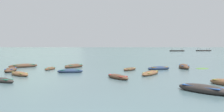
{
  "coord_description": "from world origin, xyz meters",
  "views": [
    {
      "loc": [
        1.66,
        -9.1,
        3.16
      ],
      "look_at": [
        -2.95,
        59.04,
        0.62
      ],
      "focal_mm": 41.51,
      "sensor_mm": 36.0,
      "label": 1
    }
  ],
  "objects_px": {
    "rowboat_6": "(159,68)",
    "ferry_1": "(204,50)",
    "rowboat_0": "(118,77)",
    "rowboat_12": "(3,80)",
    "rowboat_7": "(20,74)",
    "rowboat_9": "(203,89)",
    "rowboat_11": "(70,71)",
    "rowboat_1": "(11,70)",
    "rowboat_5": "(74,66)",
    "ferry_0": "(177,51)",
    "rowboat_13": "(184,67)",
    "rowboat_8": "(150,73)",
    "rowboat_2": "(130,69)",
    "rowboat_10": "(23,66)",
    "rowboat_4": "(50,69)"
  },
  "relations": [
    {
      "from": "rowboat_7",
      "to": "rowboat_2",
      "type": "bearing_deg",
      "value": 30.52
    },
    {
      "from": "rowboat_1",
      "to": "rowboat_12",
      "type": "relative_size",
      "value": 1.35
    },
    {
      "from": "rowboat_7",
      "to": "rowboat_10",
      "type": "relative_size",
      "value": 0.8
    },
    {
      "from": "rowboat_2",
      "to": "rowboat_10",
      "type": "xyz_separation_m",
      "value": [
        -16.04,
        3.8,
        0.07
      ]
    },
    {
      "from": "rowboat_9",
      "to": "rowboat_10",
      "type": "height_order",
      "value": "rowboat_10"
    },
    {
      "from": "rowboat_0",
      "to": "rowboat_13",
      "type": "relative_size",
      "value": 0.8
    },
    {
      "from": "rowboat_10",
      "to": "rowboat_9",
      "type": "bearing_deg",
      "value": -43.28
    },
    {
      "from": "rowboat_7",
      "to": "rowboat_13",
      "type": "relative_size",
      "value": 0.75
    },
    {
      "from": "rowboat_13",
      "to": "rowboat_10",
      "type": "bearing_deg",
      "value": 179.37
    },
    {
      "from": "rowboat_4",
      "to": "ferry_1",
      "type": "distance_m",
      "value": 152.99
    },
    {
      "from": "rowboat_0",
      "to": "rowboat_1",
      "type": "bearing_deg",
      "value": 155.48
    },
    {
      "from": "rowboat_12",
      "to": "rowboat_4",
      "type": "bearing_deg",
      "value": 88.16
    },
    {
      "from": "rowboat_13",
      "to": "rowboat_1",
      "type": "bearing_deg",
      "value": -164.93
    },
    {
      "from": "rowboat_8",
      "to": "rowboat_13",
      "type": "distance_m",
      "value": 10.28
    },
    {
      "from": "rowboat_11",
      "to": "ferry_0",
      "type": "bearing_deg",
      "value": 74.66
    },
    {
      "from": "rowboat_1",
      "to": "rowboat_8",
      "type": "relative_size",
      "value": 0.94
    },
    {
      "from": "rowboat_13",
      "to": "ferry_1",
      "type": "xyz_separation_m",
      "value": [
        41.28,
        137.68,
        0.2
      ]
    },
    {
      "from": "rowboat_0",
      "to": "rowboat_5",
      "type": "height_order",
      "value": "rowboat_5"
    },
    {
      "from": "rowboat_9",
      "to": "rowboat_11",
      "type": "relative_size",
      "value": 1.23
    },
    {
      "from": "rowboat_5",
      "to": "ferry_0",
      "type": "bearing_deg",
      "value": 73.33
    },
    {
      "from": "rowboat_1",
      "to": "rowboat_2",
      "type": "relative_size",
      "value": 1.35
    },
    {
      "from": "rowboat_8",
      "to": "rowboat_11",
      "type": "height_order",
      "value": "rowboat_11"
    },
    {
      "from": "rowboat_5",
      "to": "rowboat_13",
      "type": "bearing_deg",
      "value": -1.53
    },
    {
      "from": "rowboat_1",
      "to": "rowboat_13",
      "type": "height_order",
      "value": "rowboat_13"
    },
    {
      "from": "rowboat_0",
      "to": "ferry_1",
      "type": "distance_m",
      "value": 158.31
    },
    {
      "from": "rowboat_0",
      "to": "rowboat_12",
      "type": "height_order",
      "value": "rowboat_0"
    },
    {
      "from": "rowboat_12",
      "to": "rowboat_11",
      "type": "bearing_deg",
      "value": 64.35
    },
    {
      "from": "rowboat_8",
      "to": "rowboat_10",
      "type": "distance_m",
      "value": 20.41
    },
    {
      "from": "rowboat_5",
      "to": "rowboat_7",
      "type": "height_order",
      "value": "rowboat_5"
    },
    {
      "from": "rowboat_12",
      "to": "rowboat_8",
      "type": "bearing_deg",
      "value": 26.95
    },
    {
      "from": "rowboat_8",
      "to": "rowboat_9",
      "type": "relative_size",
      "value": 1.13
    },
    {
      "from": "rowboat_4",
      "to": "rowboat_6",
      "type": "bearing_deg",
      "value": 2.59
    },
    {
      "from": "rowboat_6",
      "to": "rowboat_12",
      "type": "distance_m",
      "value": 20.13
    },
    {
      "from": "ferry_1",
      "to": "rowboat_9",
      "type": "bearing_deg",
      "value": -105.64
    },
    {
      "from": "rowboat_0",
      "to": "rowboat_9",
      "type": "bearing_deg",
      "value": -49.0
    },
    {
      "from": "ferry_0",
      "to": "rowboat_4",
      "type": "bearing_deg",
      "value": -107.26
    },
    {
      "from": "rowboat_6",
      "to": "ferry_1",
      "type": "distance_m",
      "value": 147.18
    },
    {
      "from": "rowboat_4",
      "to": "rowboat_6",
      "type": "relative_size",
      "value": 0.99
    },
    {
      "from": "rowboat_1",
      "to": "rowboat_8",
      "type": "distance_m",
      "value": 17.48
    },
    {
      "from": "rowboat_9",
      "to": "rowboat_6",
      "type": "bearing_deg",
      "value": 93.72
    },
    {
      "from": "rowboat_1",
      "to": "rowboat_11",
      "type": "height_order",
      "value": "rowboat_1"
    },
    {
      "from": "rowboat_6",
      "to": "rowboat_8",
      "type": "xyz_separation_m",
      "value": [
        -1.62,
        -6.3,
        -0.02
      ]
    },
    {
      "from": "rowboat_0",
      "to": "rowboat_13",
      "type": "height_order",
      "value": "rowboat_13"
    },
    {
      "from": "rowboat_11",
      "to": "ferry_1",
      "type": "height_order",
      "value": "ferry_1"
    },
    {
      "from": "rowboat_8",
      "to": "ferry_1",
      "type": "distance_m",
      "value": 153.67
    },
    {
      "from": "rowboat_11",
      "to": "rowboat_13",
      "type": "height_order",
      "value": "rowboat_13"
    },
    {
      "from": "rowboat_12",
      "to": "ferry_1",
      "type": "height_order",
      "value": "ferry_1"
    },
    {
      "from": "rowboat_13",
      "to": "ferry_0",
      "type": "relative_size",
      "value": 0.48
    },
    {
      "from": "rowboat_7",
      "to": "rowboat_9",
      "type": "height_order",
      "value": "rowboat_9"
    },
    {
      "from": "rowboat_1",
      "to": "ferry_1",
      "type": "xyz_separation_m",
      "value": [
        64.07,
        143.82,
        0.25
      ]
    }
  ]
}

